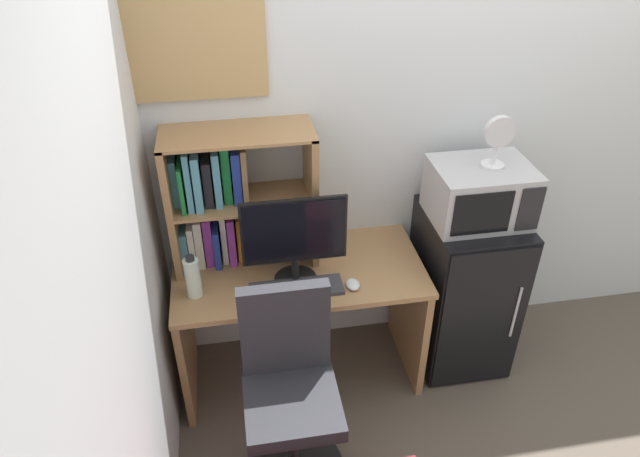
# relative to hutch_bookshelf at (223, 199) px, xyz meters

# --- Properties ---
(wall_back) EXTENTS (6.40, 0.04, 2.60)m
(wall_back) POSITION_rel_hutch_bookshelf_xyz_m (1.67, 0.15, 0.24)
(wall_back) COLOR silver
(wall_back) RESTS_ON ground_plane
(wall_left) EXTENTS (0.04, 4.40, 2.60)m
(wall_left) POSITION_rel_hutch_bookshelf_xyz_m (-0.35, -1.47, 0.24)
(wall_left) COLOR silver
(wall_left) RESTS_ON ground_plane
(desk) EXTENTS (1.23, 0.61, 0.72)m
(desk) POSITION_rel_hutch_bookshelf_xyz_m (0.33, -0.17, -0.55)
(desk) COLOR #997047
(desk) RESTS_ON ground_plane
(hutch_bookshelf) EXTENTS (0.69, 0.30, 0.68)m
(hutch_bookshelf) POSITION_rel_hutch_bookshelf_xyz_m (0.00, 0.00, 0.00)
(hutch_bookshelf) COLOR #997047
(hutch_bookshelf) RESTS_ON desk
(monitor) EXTENTS (0.49, 0.20, 0.45)m
(monitor) POSITION_rel_hutch_bookshelf_xyz_m (0.30, -0.25, -0.08)
(monitor) COLOR black
(monitor) RESTS_ON desk
(keyboard) EXTENTS (0.44, 0.14, 0.02)m
(keyboard) POSITION_rel_hutch_bookshelf_xyz_m (0.30, -0.33, -0.32)
(keyboard) COLOR #333338
(keyboard) RESTS_ON desk
(computer_mouse) EXTENTS (0.07, 0.09, 0.03)m
(computer_mouse) POSITION_rel_hutch_bookshelf_xyz_m (0.56, -0.35, -0.32)
(computer_mouse) COLOR silver
(computer_mouse) RESTS_ON desk
(water_bottle) EXTENTS (0.07, 0.07, 0.22)m
(water_bottle) POSITION_rel_hutch_bookshelf_xyz_m (-0.17, -0.28, -0.23)
(water_bottle) COLOR silver
(water_bottle) RESTS_ON desk
(mini_fridge) EXTENTS (0.47, 0.55, 0.91)m
(mini_fridge) POSITION_rel_hutch_bookshelf_xyz_m (1.23, -0.15, -0.60)
(mini_fridge) COLOR black
(mini_fridge) RESTS_ON ground_plane
(microwave) EXTENTS (0.47, 0.37, 0.28)m
(microwave) POSITION_rel_hutch_bookshelf_xyz_m (1.23, -0.14, -0.00)
(microwave) COLOR #ADADB2
(microwave) RESTS_ON mini_fridge
(desk_fan) EXTENTS (0.15, 0.11, 0.25)m
(desk_fan) POSITION_rel_hutch_bookshelf_xyz_m (1.27, -0.15, 0.28)
(desk_fan) COLOR silver
(desk_fan) RESTS_ON microwave
(desk_chair) EXTENTS (0.46, 0.46, 0.99)m
(desk_chair) POSITION_rel_hutch_bookshelf_xyz_m (0.21, -0.73, -0.61)
(desk_chair) COLOR black
(desk_chair) RESTS_ON ground_plane
(wall_corkboard) EXTENTS (0.73, 0.02, 0.44)m
(wall_corkboard) POSITION_rel_hutch_bookshelf_xyz_m (-0.11, 0.12, 0.68)
(wall_corkboard) COLOR tan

